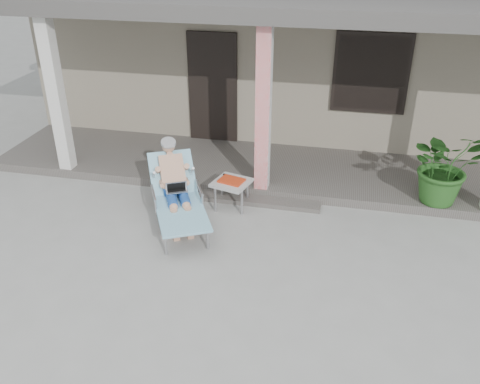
# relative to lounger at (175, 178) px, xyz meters

# --- Properties ---
(ground) EXTENTS (60.00, 60.00, 0.00)m
(ground) POSITION_rel_lounger_xyz_m (1.09, -1.06, -0.72)
(ground) COLOR #9E9E99
(ground) RESTS_ON ground
(house) EXTENTS (10.40, 5.40, 3.30)m
(house) POSITION_rel_lounger_xyz_m (1.09, 5.44, 0.95)
(house) COLOR gray
(house) RESTS_ON ground
(porch_deck) EXTENTS (10.00, 2.00, 0.15)m
(porch_deck) POSITION_rel_lounger_xyz_m (1.09, 1.94, -0.64)
(porch_deck) COLOR #605B56
(porch_deck) RESTS_ON ground
(porch_overhang) EXTENTS (10.00, 2.30, 2.85)m
(porch_overhang) POSITION_rel_lounger_xyz_m (1.09, 1.89, 2.07)
(porch_overhang) COLOR silver
(porch_overhang) RESTS_ON porch_deck
(porch_step) EXTENTS (2.00, 0.30, 0.07)m
(porch_step) POSITION_rel_lounger_xyz_m (1.09, 0.79, -0.68)
(porch_step) COLOR #605B56
(porch_step) RESTS_ON ground
(lounger) EXTENTS (1.38, 1.84, 1.17)m
(lounger) POSITION_rel_lounger_xyz_m (0.00, 0.00, 0.00)
(lounger) COLOR #B7B7BC
(lounger) RESTS_ON ground
(side_table) EXTENTS (0.65, 0.65, 0.48)m
(side_table) POSITION_rel_lounger_xyz_m (0.70, 0.59, -0.32)
(side_table) COLOR #B6B5B1
(side_table) RESTS_ON ground
(potted_palm) EXTENTS (1.38, 1.30, 1.21)m
(potted_palm) POSITION_rel_lounger_xyz_m (3.88, 1.21, 0.04)
(potted_palm) COLOR #26591E
(potted_palm) RESTS_ON porch_deck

